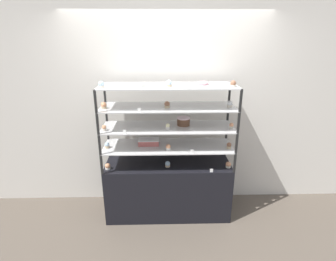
% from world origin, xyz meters
% --- Properties ---
extents(ground_plane, '(20.00, 20.00, 0.00)m').
position_xyz_m(ground_plane, '(0.00, 0.00, 0.00)').
color(ground_plane, brown).
extents(back_wall, '(8.00, 0.05, 2.60)m').
position_xyz_m(back_wall, '(0.00, 0.39, 1.30)').
color(back_wall, silver).
rests_on(back_wall, ground_plane).
extents(display_base, '(1.55, 0.50, 0.71)m').
position_xyz_m(display_base, '(0.00, 0.00, 0.36)').
color(display_base, black).
rests_on(display_base, ground_plane).
extents(display_riser_lower, '(1.55, 0.50, 0.24)m').
position_xyz_m(display_riser_lower, '(0.00, 0.00, 0.94)').
color(display_riser_lower, black).
rests_on(display_riser_lower, display_base).
extents(display_riser_middle, '(1.55, 0.50, 0.24)m').
position_xyz_m(display_riser_middle, '(0.00, 0.00, 1.19)').
color(display_riser_middle, black).
rests_on(display_riser_middle, display_riser_lower).
extents(display_riser_upper, '(1.55, 0.50, 0.24)m').
position_xyz_m(display_riser_upper, '(0.00, 0.00, 1.43)').
color(display_riser_upper, black).
rests_on(display_riser_upper, display_riser_middle).
extents(display_riser_top, '(1.55, 0.50, 0.24)m').
position_xyz_m(display_riser_top, '(0.00, 0.00, 1.68)').
color(display_riser_top, black).
rests_on(display_riser_top, display_riser_upper).
extents(layer_cake_centerpiece, '(0.16, 0.16, 0.10)m').
position_xyz_m(layer_cake_centerpiece, '(0.19, 0.05, 1.25)').
color(layer_cake_centerpiece, brown).
rests_on(layer_cake_centerpiece, display_riser_middle).
extents(sheet_cake_frosted, '(0.25, 0.15, 0.07)m').
position_xyz_m(sheet_cake_frosted, '(-0.23, 0.05, 0.99)').
color(sheet_cake_frosted, '#C66660').
rests_on(sheet_cake_frosted, display_riser_lower).
extents(cupcake_0, '(0.06, 0.06, 0.07)m').
position_xyz_m(cupcake_0, '(-0.72, -0.12, 0.75)').
color(cupcake_0, white).
rests_on(cupcake_0, display_base).
extents(cupcake_1, '(0.06, 0.06, 0.07)m').
position_xyz_m(cupcake_1, '(-0.01, -0.07, 0.75)').
color(cupcake_1, '#CCB28C').
rests_on(cupcake_1, display_base).
extents(cupcake_2, '(0.06, 0.06, 0.07)m').
position_xyz_m(cupcake_2, '(0.72, -0.11, 0.75)').
color(cupcake_2, beige).
rests_on(cupcake_2, display_base).
extents(price_tag_0, '(0.04, 0.00, 0.04)m').
position_xyz_m(price_tag_0, '(0.50, -0.23, 0.73)').
color(price_tag_0, white).
rests_on(price_tag_0, display_base).
extents(cupcake_3, '(0.06, 0.06, 0.07)m').
position_xyz_m(cupcake_3, '(-0.72, -0.05, 0.99)').
color(cupcake_3, '#CCB28C').
rests_on(cupcake_3, display_riser_lower).
extents(cupcake_4, '(0.06, 0.06, 0.07)m').
position_xyz_m(cupcake_4, '(0.00, -0.13, 0.99)').
color(cupcake_4, white).
rests_on(cupcake_4, display_riser_lower).
extents(cupcake_5, '(0.06, 0.06, 0.07)m').
position_xyz_m(cupcake_5, '(0.72, -0.10, 0.99)').
color(cupcake_5, '#CCB28C').
rests_on(cupcake_5, display_riser_lower).
extents(price_tag_1, '(0.04, 0.00, 0.04)m').
position_xyz_m(price_tag_1, '(0.27, -0.23, 0.98)').
color(price_tag_1, white).
rests_on(price_tag_1, display_riser_lower).
extents(cupcake_6, '(0.05, 0.05, 0.07)m').
position_xyz_m(cupcake_6, '(-0.72, -0.12, 1.23)').
color(cupcake_6, beige).
rests_on(cupcake_6, display_riser_middle).
extents(cupcake_7, '(0.05, 0.05, 0.07)m').
position_xyz_m(cupcake_7, '(-0.01, -0.09, 1.23)').
color(cupcake_7, white).
rests_on(cupcake_7, display_riser_middle).
extents(cupcake_8, '(0.05, 0.05, 0.07)m').
position_xyz_m(cupcake_8, '(0.73, -0.08, 1.23)').
color(cupcake_8, beige).
rests_on(cupcake_8, display_riser_middle).
extents(price_tag_2, '(0.04, 0.00, 0.04)m').
position_xyz_m(price_tag_2, '(-0.48, -0.23, 1.22)').
color(price_tag_2, white).
rests_on(price_tag_2, display_riser_middle).
extents(cupcake_9, '(0.06, 0.06, 0.07)m').
position_xyz_m(cupcake_9, '(-0.72, -0.07, 1.48)').
color(cupcake_9, '#CCB28C').
rests_on(cupcake_9, display_riser_upper).
extents(cupcake_10, '(0.06, 0.06, 0.07)m').
position_xyz_m(cupcake_10, '(-0.01, -0.05, 1.48)').
color(cupcake_10, '#CCB28C').
rests_on(cupcake_10, display_riser_upper).
extents(cupcake_11, '(0.06, 0.06, 0.07)m').
position_xyz_m(cupcake_11, '(0.70, -0.04, 1.48)').
color(cupcake_11, beige).
rests_on(cupcake_11, display_riser_upper).
extents(price_tag_3, '(0.04, 0.00, 0.04)m').
position_xyz_m(price_tag_3, '(-0.31, -0.23, 1.47)').
color(price_tag_3, white).
rests_on(price_tag_3, display_riser_upper).
extents(cupcake_12, '(0.06, 0.06, 0.07)m').
position_xyz_m(cupcake_12, '(-0.71, -0.12, 1.72)').
color(cupcake_12, beige).
rests_on(cupcake_12, display_riser_top).
extents(cupcake_13, '(0.06, 0.06, 0.07)m').
position_xyz_m(cupcake_13, '(0.01, -0.08, 1.72)').
color(cupcake_13, '#CCB28C').
rests_on(cupcake_13, display_riser_top).
extents(cupcake_14, '(0.06, 0.06, 0.07)m').
position_xyz_m(cupcake_14, '(0.70, -0.12, 1.72)').
color(cupcake_14, beige).
rests_on(cupcake_14, display_riser_top).
extents(price_tag_4, '(0.04, 0.00, 0.04)m').
position_xyz_m(price_tag_4, '(-0.26, -0.23, 1.71)').
color(price_tag_4, white).
rests_on(price_tag_4, display_riser_top).
extents(donut_glazed, '(0.12, 0.12, 0.03)m').
position_xyz_m(donut_glazed, '(0.40, 0.04, 1.71)').
color(donut_glazed, '#EFB2BC').
rests_on(donut_glazed, display_riser_top).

